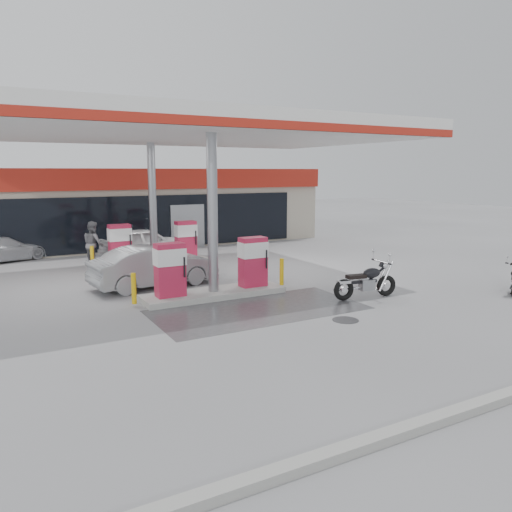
% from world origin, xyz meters
% --- Properties ---
extents(ground, '(90.00, 90.00, 0.00)m').
position_xyz_m(ground, '(0.00, 0.00, 0.00)').
color(ground, gray).
rests_on(ground, ground).
extents(wet_patch, '(6.00, 3.00, 0.00)m').
position_xyz_m(wet_patch, '(0.50, 0.00, 0.00)').
color(wet_patch, '#4C4C4F').
rests_on(wet_patch, ground).
extents(drain_cover, '(0.70, 0.70, 0.01)m').
position_xyz_m(drain_cover, '(2.00, -2.00, 0.00)').
color(drain_cover, '#38383A').
rests_on(drain_cover, ground).
extents(kerb, '(28.00, 0.25, 0.15)m').
position_xyz_m(kerb, '(0.00, -7.00, 0.07)').
color(kerb, gray).
rests_on(kerb, ground).
extents(store_building, '(22.00, 8.22, 4.00)m').
position_xyz_m(store_building, '(0.01, 15.94, 2.01)').
color(store_building, '#B3AC96').
rests_on(store_building, ground).
extents(canopy, '(16.00, 10.02, 5.51)m').
position_xyz_m(canopy, '(0.00, 5.00, 5.27)').
color(canopy, silver).
rests_on(canopy, ground).
extents(pump_island_near, '(5.14, 1.30, 1.78)m').
position_xyz_m(pump_island_near, '(0.00, 2.00, 0.71)').
color(pump_island_near, '#9E9E99').
rests_on(pump_island_near, ground).
extents(pump_island_far, '(5.14, 1.30, 1.78)m').
position_xyz_m(pump_island_far, '(0.00, 8.00, 0.71)').
color(pump_island_far, '#9E9E99').
rests_on(pump_island_far, ground).
extents(parked_motorcycle, '(2.20, 0.84, 1.13)m').
position_xyz_m(parked_motorcycle, '(4.04, -0.47, 0.50)').
color(parked_motorcycle, black).
rests_on(parked_motorcycle, ground).
extents(sedan_white, '(4.20, 2.32, 1.35)m').
position_xyz_m(sedan_white, '(0.23, 10.20, 0.68)').
color(sedan_white, silver).
rests_on(sedan_white, ground).
extents(attendant, '(0.87, 1.02, 1.87)m').
position_xyz_m(attendant, '(-2.24, 9.00, 0.93)').
color(attendant, slate).
rests_on(attendant, ground).
extents(hatchback_silver, '(4.39, 2.00, 1.39)m').
position_xyz_m(hatchback_silver, '(-1.20, 4.20, 0.70)').
color(hatchback_silver, gray).
rests_on(hatchback_silver, ground).
extents(parked_car_left, '(4.15, 2.91, 1.11)m').
position_xyz_m(parked_car_left, '(-5.51, 12.00, 0.56)').
color(parked_car_left, '#B2B5BB').
rests_on(parked_car_left, ground).
extents(parked_car_right, '(4.96, 3.52, 1.26)m').
position_xyz_m(parked_car_right, '(8.81, 14.00, 0.63)').
color(parked_car_right, black).
rests_on(parked_car_right, ground).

